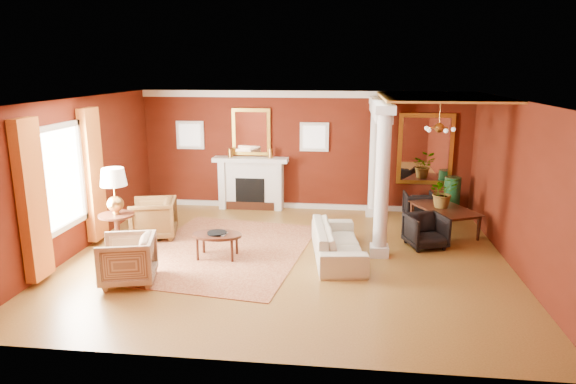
# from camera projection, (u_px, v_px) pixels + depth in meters

# --- Properties ---
(ground) EXTENTS (8.00, 8.00, 0.00)m
(ground) POSITION_uv_depth(u_px,v_px,m) (287.00, 258.00, 9.54)
(ground) COLOR brown
(ground) RESTS_ON ground
(room_shell) EXTENTS (8.04, 7.04, 2.92)m
(room_shell) POSITION_uv_depth(u_px,v_px,m) (287.00, 150.00, 9.07)
(room_shell) COLOR #51170B
(room_shell) RESTS_ON ground
(fireplace) EXTENTS (1.85, 0.42, 1.29)m
(fireplace) POSITION_uv_depth(u_px,v_px,m) (251.00, 183.00, 12.74)
(fireplace) COLOR silver
(fireplace) RESTS_ON ground
(overmantel_mirror) EXTENTS (0.95, 0.07, 1.15)m
(overmantel_mirror) POSITION_uv_depth(u_px,v_px,m) (251.00, 132.00, 12.57)
(overmantel_mirror) COLOR gold
(overmantel_mirror) RESTS_ON fireplace
(flank_window_left) EXTENTS (0.70, 0.07, 0.70)m
(flank_window_left) POSITION_uv_depth(u_px,v_px,m) (190.00, 135.00, 12.78)
(flank_window_left) COLOR silver
(flank_window_left) RESTS_ON room_shell
(flank_window_right) EXTENTS (0.70, 0.07, 0.70)m
(flank_window_right) POSITION_uv_depth(u_px,v_px,m) (314.00, 137.00, 12.43)
(flank_window_right) COLOR silver
(flank_window_right) RESTS_ON room_shell
(left_window) EXTENTS (0.21, 2.55, 2.60)m
(left_window) POSITION_uv_depth(u_px,v_px,m) (65.00, 185.00, 9.07)
(left_window) COLOR white
(left_window) RESTS_ON room_shell
(column_front) EXTENTS (0.36, 0.36, 2.80)m
(column_front) POSITION_uv_depth(u_px,v_px,m) (382.00, 182.00, 9.30)
(column_front) COLOR silver
(column_front) RESTS_ON ground
(column_back) EXTENTS (0.36, 0.36, 2.80)m
(column_back) POSITION_uv_depth(u_px,v_px,m) (375.00, 157.00, 11.91)
(column_back) COLOR silver
(column_back) RESTS_ON ground
(header_beam) EXTENTS (0.30, 3.20, 0.32)m
(header_beam) POSITION_uv_depth(u_px,v_px,m) (380.00, 108.00, 10.56)
(header_beam) COLOR silver
(header_beam) RESTS_ON column_front
(amber_ceiling) EXTENTS (2.30, 3.40, 0.04)m
(amber_ceiling) POSITION_uv_depth(u_px,v_px,m) (439.00, 97.00, 10.23)
(amber_ceiling) COLOR gold
(amber_ceiling) RESTS_ON room_shell
(dining_mirror) EXTENTS (1.30, 0.07, 1.70)m
(dining_mirror) POSITION_uv_depth(u_px,v_px,m) (425.00, 149.00, 12.18)
(dining_mirror) COLOR gold
(dining_mirror) RESTS_ON room_shell
(chandelier) EXTENTS (0.60, 0.62, 0.75)m
(chandelier) POSITION_uv_depth(u_px,v_px,m) (439.00, 128.00, 10.42)
(chandelier) COLOR #BC883B
(chandelier) RESTS_ON room_shell
(crown_trim) EXTENTS (8.00, 0.08, 0.16)m
(crown_trim) POSITION_uv_depth(u_px,v_px,m) (304.00, 94.00, 12.21)
(crown_trim) COLOR silver
(crown_trim) RESTS_ON room_shell
(base_trim) EXTENTS (8.00, 0.08, 0.12)m
(base_trim) POSITION_uv_depth(u_px,v_px,m) (303.00, 206.00, 12.87)
(base_trim) COLOR silver
(base_trim) RESTS_ON ground
(rug) EXTENTS (3.45, 4.29, 0.02)m
(rug) POSITION_uv_depth(u_px,v_px,m) (224.00, 251.00, 9.87)
(rug) COLOR maroon
(rug) RESTS_ON ground
(sofa) EXTENTS (0.89, 2.19, 0.83)m
(sofa) POSITION_uv_depth(u_px,v_px,m) (338.00, 237.00, 9.43)
(sofa) COLOR beige
(sofa) RESTS_ON ground
(armchair_leopard) EXTENTS (1.00, 1.05, 0.90)m
(armchair_leopard) POSITION_uv_depth(u_px,v_px,m) (153.00, 217.00, 10.58)
(armchair_leopard) COLOR black
(armchair_leopard) RESTS_ON ground
(armchair_stripe) EXTENTS (0.97, 1.01, 0.87)m
(armchair_stripe) POSITION_uv_depth(u_px,v_px,m) (127.00, 257.00, 8.35)
(armchair_stripe) COLOR tan
(armchair_stripe) RESTS_ON ground
(coffee_table) EXTENTS (0.92, 0.92, 0.47)m
(coffee_table) POSITION_uv_depth(u_px,v_px,m) (217.00, 236.00, 9.44)
(coffee_table) COLOR black
(coffee_table) RESTS_ON ground
(coffee_book) EXTENTS (0.16, 0.04, 0.22)m
(coffee_book) POSITION_uv_depth(u_px,v_px,m) (218.00, 229.00, 9.39)
(coffee_book) COLOR black
(coffee_book) RESTS_ON coffee_table
(side_table) EXTENTS (0.66, 0.66, 1.65)m
(side_table) POSITION_uv_depth(u_px,v_px,m) (115.00, 196.00, 9.53)
(side_table) COLOR black
(side_table) RESTS_ON ground
(dining_table) EXTENTS (1.14, 1.63, 0.86)m
(dining_table) POSITION_uv_depth(u_px,v_px,m) (445.00, 213.00, 10.92)
(dining_table) COLOR black
(dining_table) RESTS_ON ground
(dining_chair_near) EXTENTS (0.88, 0.85, 0.72)m
(dining_chair_near) POSITION_uv_depth(u_px,v_px,m) (426.00, 229.00, 10.03)
(dining_chair_near) COLOR black
(dining_chair_near) RESTS_ON ground
(dining_chair_far) EXTENTS (0.70, 0.66, 0.68)m
(dining_chair_far) POSITION_uv_depth(u_px,v_px,m) (419.00, 204.00, 11.97)
(dining_chair_far) COLOR black
(dining_chair_far) RESTS_ON ground
(green_urn) EXTENTS (0.42, 0.42, 0.99)m
(green_urn) POSITION_uv_depth(u_px,v_px,m) (451.00, 202.00, 11.95)
(green_urn) COLOR #14401E
(green_urn) RESTS_ON ground
(potted_plant) EXTENTS (0.73, 0.78, 0.52)m
(potted_plant) POSITION_uv_depth(u_px,v_px,m) (444.00, 181.00, 10.78)
(potted_plant) COLOR #26591E
(potted_plant) RESTS_ON dining_table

